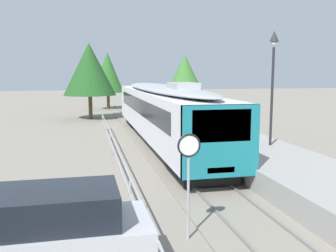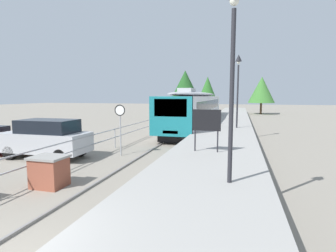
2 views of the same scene
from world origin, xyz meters
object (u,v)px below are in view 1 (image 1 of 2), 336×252
(platform_lamp_mid_platform, at_px, (273,66))
(parked_suv_silver, at_px, (37,239))
(commuter_train, at_px, (161,109))
(speed_limit_sign, at_px, (189,160))

(platform_lamp_mid_platform, bearing_deg, parked_suv_silver, -137.77)
(commuter_train, bearing_deg, platform_lamp_mid_platform, -57.11)
(platform_lamp_mid_platform, height_order, speed_limit_sign, platform_lamp_mid_platform)
(commuter_train, relative_size, platform_lamp_mid_platform, 3.92)
(platform_lamp_mid_platform, distance_m, parked_suv_silver, 13.42)
(commuter_train, relative_size, speed_limit_sign, 7.47)
(commuter_train, relative_size, parked_suv_silver, 4.55)
(platform_lamp_mid_platform, relative_size, parked_suv_silver, 1.16)
(commuter_train, distance_m, parked_suv_silver, 15.96)
(speed_limit_sign, xyz_separation_m, parked_suv_silver, (-3.53, -1.54, -1.06))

